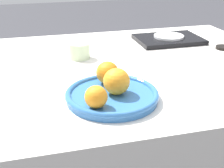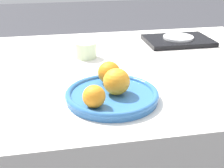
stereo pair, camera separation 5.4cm
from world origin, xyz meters
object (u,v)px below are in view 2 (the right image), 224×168
(fruit_platter, at_px, (112,95))
(orange_2, at_px, (109,73))
(orange_1, at_px, (94,96))
(serving_tray, at_px, (178,40))
(side_plate, at_px, (178,37))
(cup_1, at_px, (86,50))
(orange_0, at_px, (117,81))

(fruit_platter, relative_size, orange_2, 3.89)
(orange_1, relative_size, orange_2, 0.88)
(orange_1, relative_size, serving_tray, 0.20)
(orange_1, height_order, serving_tray, orange_1)
(side_plate, bearing_deg, serving_tray, 0.00)
(serving_tray, distance_m, cup_1, 0.46)
(fruit_platter, bearing_deg, orange_2, 85.66)
(cup_1, bearing_deg, serving_tray, 16.43)
(fruit_platter, height_order, side_plate, side_plate)
(orange_0, bearing_deg, orange_1, -137.73)
(side_plate, xyz_separation_m, cup_1, (-0.44, -0.13, 0.01))
(orange_1, bearing_deg, orange_0, 42.27)
(orange_0, distance_m, orange_2, 0.08)
(orange_0, relative_size, orange_1, 1.26)
(orange_0, xyz_separation_m, cup_1, (-0.04, 0.39, -0.03))
(orange_0, relative_size, side_plate, 0.56)
(side_plate, bearing_deg, orange_1, -128.75)
(fruit_platter, bearing_deg, side_plate, 51.61)
(serving_tray, bearing_deg, orange_1, -128.75)
(serving_tray, relative_size, side_plate, 2.15)
(orange_0, relative_size, orange_2, 1.11)
(side_plate, bearing_deg, orange_2, -132.54)
(orange_2, relative_size, serving_tray, 0.23)
(orange_1, relative_size, side_plate, 0.44)
(serving_tray, bearing_deg, orange_0, -127.39)
(orange_2, bearing_deg, side_plate, 47.46)
(orange_2, relative_size, side_plate, 0.50)
(fruit_platter, bearing_deg, orange_0, -12.53)
(orange_0, bearing_deg, orange_2, 94.76)
(cup_1, bearing_deg, side_plate, 16.43)
(orange_1, bearing_deg, fruit_platter, 48.73)
(orange_2, bearing_deg, orange_0, -85.24)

